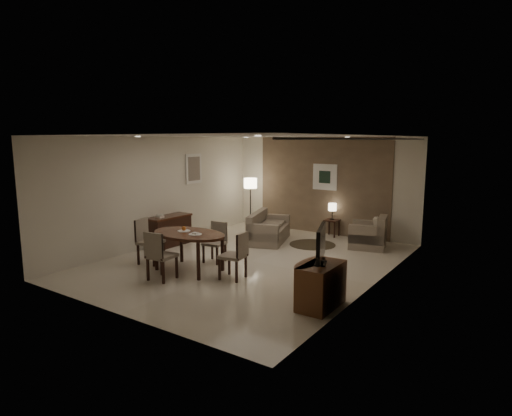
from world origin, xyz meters
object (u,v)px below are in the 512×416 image
Objects in this scene: chair_left at (151,241)px; armchair at (368,232)px; dining_table at (189,252)px; tv_cabinet at (321,286)px; chair_near at (162,255)px; floor_lamp at (250,204)px; console_desk at (169,231)px; side_table at (332,228)px; chair_right at (233,255)px; chair_far at (214,243)px; sofa at (269,227)px.

armchair is (3.37, 3.94, -0.09)m from chair_left.
tv_cabinet is at bearing -4.81° from dining_table.
floor_lamp is (-1.30, 4.78, 0.28)m from chair_near.
console_desk is 1.33× the size of tv_cabinet.
side_table is at bearing -38.95° from chair_left.
floor_lamp is (-2.38, 3.99, 0.30)m from chair_right.
chair_near is 1.46m from chair_far.
chair_far is at bearing -131.69° from chair_right.
chair_right reaches higher than console_desk.
chair_right is at bearing 170.70° from tv_cabinet.
tv_cabinet is at bearing -176.17° from chair_near.
chair_near is 0.63× the size of floor_lamp.
armchair is (4.18, 2.60, 0.02)m from console_desk.
chair_right is 1.03× the size of armchair.
dining_table is 1.10× the size of floor_lamp.
chair_near is 1.33m from chair_right.
chair_right is 1.97× the size of side_table.
chair_left is at bearing -93.57° from chair_right.
chair_far is 0.53× the size of sofa.
chair_far is at bearing -105.65° from side_table.
chair_near is 1.03× the size of chair_right.
side_table is 0.31× the size of floor_lamp.
chair_near reaches higher than chair_far.
chair_left reaches higher than dining_table.
chair_near is 2.04× the size of side_table.
sofa is at bearing -168.27° from chair_right.
dining_table is 1.03m from chair_left.
chair_left is at bearing -149.41° from chair_far.
side_table is at bearing 47.93° from console_desk.
console_desk is at bearing -71.56° from armchair.
chair_far reaches higher than sofa.
chair_left is 5.06m from side_table.
chair_near is 5.33m from side_table.
tv_cabinet is 4.48m from sofa.
chair_left reaches higher than chair_far.
chair_near reaches higher than armchair.
chair_far is 0.94× the size of chair_right.
tv_cabinet is 0.54× the size of dining_table.
armchair is 0.59× the size of floor_lamp.
floor_lamp is (-1.33, 4.06, 0.37)m from dining_table.
chair_far is 2.28m from sofa.
console_desk reaches higher than side_table.
chair_far is at bearing 86.65° from dining_table.
dining_table is 0.72m from chair_near.
tv_cabinet is at bearing 72.66° from chair_right.
console_desk is 2.89m from floor_lamp.
console_desk is at bearing -120.13° from chair_right.
floor_lamp reaches higher than side_table.
tv_cabinet is 6.16m from floor_lamp.
chair_right is at bearing -40.91° from chair_far.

